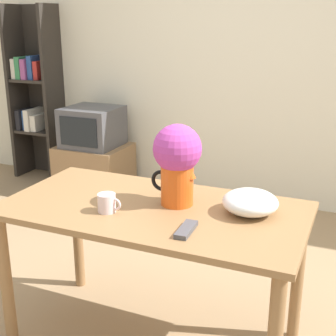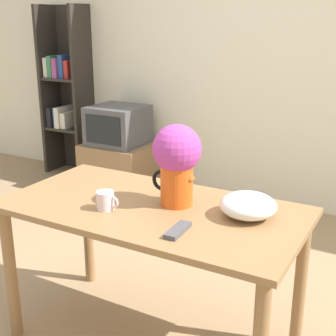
% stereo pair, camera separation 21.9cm
% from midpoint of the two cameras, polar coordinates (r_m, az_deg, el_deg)
% --- Properties ---
extents(ground_plane, '(12.00, 12.00, 0.00)m').
position_cam_midpoint_polar(ground_plane, '(2.66, -4.89, -19.01)').
color(ground_plane, '#9E7F5B').
extents(wall_back, '(8.00, 0.05, 2.60)m').
position_cam_midpoint_polar(wall_back, '(4.11, 8.77, 13.42)').
color(wall_back, '#EDE5CC').
rests_on(wall_back, ground_plane).
extents(table, '(1.43, 0.74, 0.75)m').
position_cam_midpoint_polar(table, '(2.25, -4.64, -7.28)').
color(table, olive).
rests_on(table, ground_plane).
extents(flower_vase, '(0.25, 0.23, 0.39)m').
position_cam_midpoint_polar(flower_vase, '(2.15, -1.79, 1.09)').
color(flower_vase, '#E05619').
rests_on(flower_vase, table).
extents(coffee_mug, '(0.11, 0.08, 0.09)m').
position_cam_midpoint_polar(coffee_mug, '(2.16, -10.32, -4.27)').
color(coffee_mug, silver).
rests_on(coffee_mug, table).
extents(white_bowl, '(0.25, 0.25, 0.11)m').
position_cam_midpoint_polar(white_bowl, '(2.12, 7.09, -4.21)').
color(white_bowl, white).
rests_on(white_bowl, table).
extents(remote_control, '(0.06, 0.17, 0.02)m').
position_cam_midpoint_polar(remote_control, '(1.94, -1.02, -7.58)').
color(remote_control, '#4C4C51').
rests_on(remote_control, table).
extents(tv_stand, '(0.63, 0.52, 0.46)m').
position_cam_midpoint_polar(tv_stand, '(4.54, -10.30, -0.10)').
color(tv_stand, '#8E6B47').
rests_on(tv_stand, ground_plane).
extents(tv_set, '(0.49, 0.48, 0.36)m').
position_cam_midpoint_polar(tv_set, '(4.43, -10.61, 4.95)').
color(tv_set, '#4C4C51').
rests_on(tv_set, tv_stand).
extents(bookshelf, '(0.49, 0.31, 1.74)m').
position_cam_midpoint_polar(bookshelf, '(5.04, -17.06, 8.60)').
color(bookshelf, '#2D2823').
rests_on(bookshelf, ground_plane).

